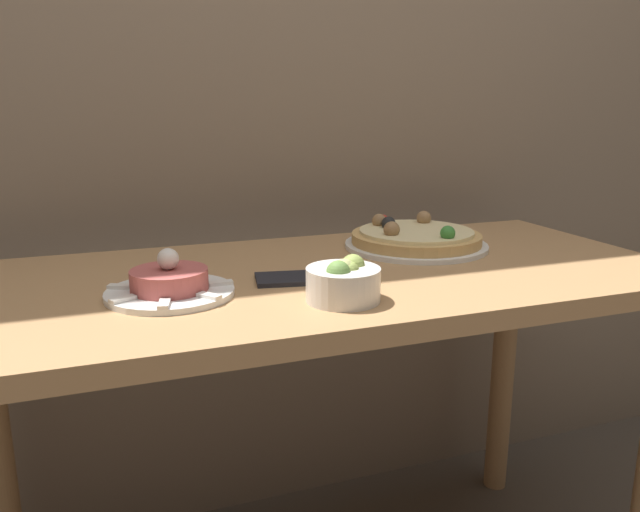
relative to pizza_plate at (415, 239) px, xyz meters
name	(u,v)px	position (x,y,z in m)	size (l,w,h in m)	color
dining_table	(322,329)	(-0.26, -0.11, -0.14)	(1.35, 0.61, 0.75)	#AD7F51
pizza_plate	(415,239)	(0.00, 0.00, 0.00)	(0.31, 0.31, 0.07)	white
tartare_plate	(170,284)	(-0.54, -0.17, 0.00)	(0.21, 0.21, 0.08)	white
small_bowl	(344,281)	(-0.29, -0.29, 0.01)	(0.12, 0.12, 0.07)	silver
napkin	(293,278)	(-0.33, -0.15, -0.02)	(0.14, 0.10, 0.01)	black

